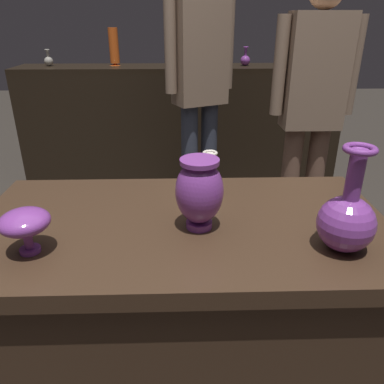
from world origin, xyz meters
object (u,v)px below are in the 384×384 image
visitor_near_right (313,102)px  vase_left_accent (211,179)px  shelf_vase_far_left (49,61)px  shelf_vase_right (246,60)px  vase_centerpiece (201,191)px  shelf_vase_left (115,47)px  vase_tall_behind (349,219)px  visitor_center_back (201,77)px  vase_right_accent (27,223)px

visitor_near_right → vase_left_accent: bearing=56.0°
vase_left_accent → shelf_vase_far_left: bearing=119.2°
shelf_vase_far_left → shelf_vase_right: bearing=-0.8°
vase_centerpiece → shelf_vase_right: size_ratio=1.41×
shelf_vase_left → visitor_near_right: 1.68m
vase_left_accent → visitor_near_right: bearing=56.0°
shelf_vase_right → visitor_near_right: visitor_near_right is taller
vase_centerpiece → shelf_vase_left: size_ratio=0.72×
shelf_vase_far_left → vase_tall_behind: bearing=-58.7°
vase_left_accent → visitor_near_right: (0.64, 0.96, 0.06)m
vase_tall_behind → shelf_vase_right: size_ratio=1.91×
vase_tall_behind → shelf_vase_right: 2.37m
shelf_vase_far_left → visitor_near_right: visitor_near_right is taller
vase_tall_behind → visitor_near_right: size_ratio=0.18×
shelf_vase_far_left → visitor_center_back: visitor_center_back is taller
vase_tall_behind → vase_left_accent: vase_tall_behind is taller
vase_centerpiece → visitor_near_right: (0.69, 1.19, -0.00)m
vase_centerpiece → shelf_vase_right: shelf_vase_right is taller
shelf_vase_left → visitor_near_right: (1.26, -1.09, -0.22)m
vase_left_accent → shelf_vase_far_left: shelf_vase_far_left is taller
vase_centerpiece → visitor_near_right: bearing=59.9°
vase_centerpiece → vase_tall_behind: vase_tall_behind is taller
vase_centerpiece → shelf_vase_far_left: shelf_vase_far_left is taller
vase_right_accent → shelf_vase_left: 2.41m
shelf_vase_far_left → visitor_center_back: size_ratio=0.07×
shelf_vase_far_left → visitor_near_right: size_ratio=0.08×
shelf_vase_right → vase_centerpiece: bearing=-101.9°
shelf_vase_right → shelf_vase_far_left: 1.56m
vase_tall_behind → vase_left_accent: bearing=131.6°
shelf_vase_far_left → visitor_near_right: bearing=-31.2°
vase_centerpiece → visitor_near_right: visitor_near_right is taller
vase_centerpiece → visitor_center_back: (0.08, 1.53, 0.09)m
shelf_vase_left → visitor_near_right: size_ratio=0.18×
vase_tall_behind → shelf_vase_far_left: size_ratio=2.18×
shelf_vase_left → visitor_center_back: (0.64, -0.75, -0.13)m
vase_left_accent → vase_right_accent: vase_left_accent is taller
vase_tall_behind → visitor_center_back: size_ratio=0.16×
visitor_near_right → shelf_vase_far_left: bearing=-31.2°
vase_tall_behind → shelf_vase_far_left: shelf_vase_far_left is taller
vase_centerpiece → vase_left_accent: bearing=78.9°
shelf_vase_left → visitor_center_back: bearing=-49.5°
visitor_near_right → shelf_vase_left: bearing=-41.1°
vase_tall_behind → shelf_vase_left: size_ratio=0.97×
vase_right_accent → shelf_vase_left: (-0.14, 2.39, 0.25)m
vase_right_accent → shelf_vase_right: shelf_vase_right is taller
visitor_center_back → vase_centerpiece: bearing=61.4°
vase_left_accent → vase_right_accent: 0.59m
visitor_center_back → vase_tall_behind: bearing=73.9°
shelf_vase_right → vase_tall_behind: bearing=-92.8°
vase_right_accent → shelf_vase_far_left: bearing=105.5°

